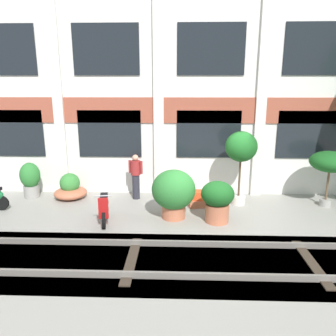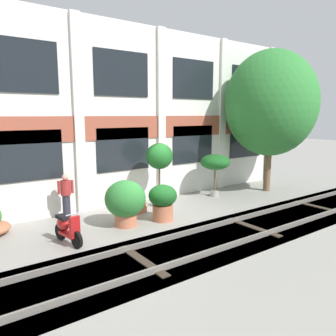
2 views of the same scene
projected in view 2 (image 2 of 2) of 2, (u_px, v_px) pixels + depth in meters
ground_plane at (158, 219)px, 11.40m from camera, size 80.00×80.00×0.00m
apartment_facade at (120, 116)px, 12.94m from camera, size 18.29×0.64×7.10m
rail_tracks at (206, 246)px, 9.42m from camera, size 25.93×2.80×0.43m
broadleaf_tree at (271, 106)px, 15.06m from camera, size 4.41×4.20×6.53m
potted_plant_glazed_jar at (163, 200)px, 11.19m from camera, size 0.98×0.98×1.25m
potted_plant_terracotta_small at (215, 163)px, 14.41m from camera, size 1.32×1.32×1.88m
potted_plant_tall_urn at (159, 159)px, 12.73m from camera, size 1.06×1.06×2.51m
potted_plant_ribbed_drum at (125, 201)px, 10.62m from camera, size 1.33×1.33×1.51m
potted_plant_square_trough at (134, 207)px, 12.04m from camera, size 0.88×0.58×0.53m
scooter_second_parked at (67, 228)px, 9.22m from camera, size 0.55×1.37×0.98m
resident_by_doorway at (66, 196)px, 11.18m from camera, size 0.51×0.34×1.62m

